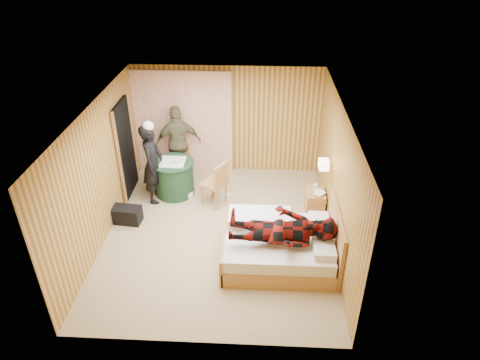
{
  "coord_description": "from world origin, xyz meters",
  "views": [
    {
      "loc": [
        0.74,
        -6.45,
        5.09
      ],
      "look_at": [
        0.4,
        0.23,
        1.05
      ],
      "focal_mm": 32.0,
      "sensor_mm": 36.0,
      "label": 1
    }
  ],
  "objects_px": {
    "round_table": "(174,177)",
    "woman_standing": "(153,164)",
    "man_at_table": "(179,143)",
    "duffel_bag": "(126,215)",
    "wall_lamp": "(324,164)",
    "chair_far": "(180,156)",
    "man_on_bed": "(283,223)",
    "chair_near": "(217,181)",
    "bed": "(280,245)",
    "nightstand": "(315,202)"
  },
  "relations": [
    {
      "from": "man_on_bed",
      "to": "round_table",
      "type": "bearing_deg",
      "value": 134.77
    },
    {
      "from": "nightstand",
      "to": "chair_near",
      "type": "relative_size",
      "value": 0.53
    },
    {
      "from": "man_at_table",
      "to": "woman_standing",
      "type": "bearing_deg",
      "value": 55.63
    },
    {
      "from": "nightstand",
      "to": "duffel_bag",
      "type": "height_order",
      "value": "nightstand"
    },
    {
      "from": "wall_lamp",
      "to": "man_on_bed",
      "type": "relative_size",
      "value": 0.15
    },
    {
      "from": "bed",
      "to": "chair_far",
      "type": "height_order",
      "value": "bed"
    },
    {
      "from": "bed",
      "to": "duffel_bag",
      "type": "xyz_separation_m",
      "value": [
        -2.98,
        0.93,
        -0.13
      ]
    },
    {
      "from": "woman_standing",
      "to": "man_at_table",
      "type": "xyz_separation_m",
      "value": [
        0.36,
        0.99,
        0.0
      ]
    },
    {
      "from": "wall_lamp",
      "to": "chair_near",
      "type": "xyz_separation_m",
      "value": [
        -2.03,
        0.52,
        -0.73
      ]
    },
    {
      "from": "chair_far",
      "to": "round_table",
      "type": "bearing_deg",
      "value": -85.52
    },
    {
      "from": "chair_far",
      "to": "chair_near",
      "type": "distance_m",
      "value": 1.45
    },
    {
      "from": "chair_near",
      "to": "man_on_bed",
      "type": "relative_size",
      "value": 0.56
    },
    {
      "from": "nightstand",
      "to": "bed",
      "type": "bearing_deg",
      "value": -117.64
    },
    {
      "from": "chair_far",
      "to": "man_at_table",
      "type": "bearing_deg",
      "value": 104.82
    },
    {
      "from": "round_table",
      "to": "chair_near",
      "type": "relative_size",
      "value": 0.9
    },
    {
      "from": "man_at_table",
      "to": "man_on_bed",
      "type": "distance_m",
      "value": 3.73
    },
    {
      "from": "duffel_bag",
      "to": "woman_standing",
      "type": "bearing_deg",
      "value": 70.13
    },
    {
      "from": "bed",
      "to": "woman_standing",
      "type": "bearing_deg",
      "value": 145.45
    },
    {
      "from": "wall_lamp",
      "to": "duffel_bag",
      "type": "bearing_deg",
      "value": -177.18
    },
    {
      "from": "chair_far",
      "to": "man_on_bed",
      "type": "xyz_separation_m",
      "value": [
        2.22,
        -2.95,
        0.4
      ]
    },
    {
      "from": "duffel_bag",
      "to": "chair_far",
      "type": "bearing_deg",
      "value": 72.63
    },
    {
      "from": "round_table",
      "to": "man_at_table",
      "type": "xyz_separation_m",
      "value": [
        -0.0,
        0.74,
        0.47
      ]
    },
    {
      "from": "nightstand",
      "to": "man_on_bed",
      "type": "bearing_deg",
      "value": -113.74
    },
    {
      "from": "nightstand",
      "to": "man_at_table",
      "type": "relative_size",
      "value": 0.3
    },
    {
      "from": "bed",
      "to": "man_at_table",
      "type": "distance_m",
      "value": 3.58
    },
    {
      "from": "bed",
      "to": "woman_standing",
      "type": "relative_size",
      "value": 1.13
    },
    {
      "from": "round_table",
      "to": "duffel_bag",
      "type": "relative_size",
      "value": 1.51
    },
    {
      "from": "wall_lamp",
      "to": "man_at_table",
      "type": "distance_m",
      "value": 3.45
    },
    {
      "from": "nightstand",
      "to": "woman_standing",
      "type": "height_order",
      "value": "woman_standing"
    },
    {
      "from": "bed",
      "to": "nightstand",
      "type": "bearing_deg",
      "value": 62.36
    },
    {
      "from": "chair_far",
      "to": "woman_standing",
      "type": "relative_size",
      "value": 0.54
    },
    {
      "from": "round_table",
      "to": "man_on_bed",
      "type": "height_order",
      "value": "man_on_bed"
    },
    {
      "from": "chair_far",
      "to": "man_on_bed",
      "type": "relative_size",
      "value": 0.53
    },
    {
      "from": "wall_lamp",
      "to": "man_at_table",
      "type": "relative_size",
      "value": 0.15
    },
    {
      "from": "woman_standing",
      "to": "man_at_table",
      "type": "bearing_deg",
      "value": -18.44
    },
    {
      "from": "nightstand",
      "to": "chair_near",
      "type": "xyz_separation_m",
      "value": [
        -1.99,
        0.2,
        0.31
      ]
    },
    {
      "from": "chair_far",
      "to": "man_at_table",
      "type": "relative_size",
      "value": 0.54
    },
    {
      "from": "woman_standing",
      "to": "man_at_table",
      "type": "distance_m",
      "value": 1.06
    },
    {
      "from": "chair_near",
      "to": "bed",
      "type": "bearing_deg",
      "value": 68.19
    },
    {
      "from": "woman_standing",
      "to": "man_on_bed",
      "type": "height_order",
      "value": "man_on_bed"
    },
    {
      "from": "bed",
      "to": "chair_far",
      "type": "xyz_separation_m",
      "value": [
        -2.2,
        2.72,
        0.24
      ]
    },
    {
      "from": "round_table",
      "to": "chair_far",
      "type": "relative_size",
      "value": 0.95
    },
    {
      "from": "round_table",
      "to": "man_at_table",
      "type": "height_order",
      "value": "man_at_table"
    },
    {
      "from": "bed",
      "to": "man_on_bed",
      "type": "height_order",
      "value": "man_on_bed"
    },
    {
      "from": "chair_far",
      "to": "chair_near",
      "type": "bearing_deg",
      "value": -43.38
    },
    {
      "from": "bed",
      "to": "round_table",
      "type": "bearing_deg",
      "value": 137.54
    },
    {
      "from": "bed",
      "to": "duffel_bag",
      "type": "relative_size",
      "value": 3.31
    },
    {
      "from": "duffel_bag",
      "to": "man_on_bed",
      "type": "relative_size",
      "value": 0.33
    },
    {
      "from": "round_table",
      "to": "woman_standing",
      "type": "height_order",
      "value": "woman_standing"
    },
    {
      "from": "woman_standing",
      "to": "chair_far",
      "type": "bearing_deg",
      "value": -19.64
    }
  ]
}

